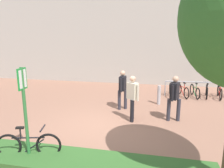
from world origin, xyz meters
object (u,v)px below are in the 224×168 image
(parking_sign_post, at_px, (24,101))
(person_suited_dark, at_px, (123,87))
(bollard_steel, at_px, (159,95))
(bike_at_sign, at_px, (29,145))
(person_shirt_blue, at_px, (132,95))
(bike_rack_cluster, at_px, (201,91))
(person_suited_navy, at_px, (174,96))

(parking_sign_post, height_order, person_suited_dark, parking_sign_post)
(bollard_steel, relative_size, person_suited_dark, 0.52)
(bike_at_sign, distance_m, person_suited_dark, 4.67)
(person_shirt_blue, height_order, person_suited_dark, same)
(bike_rack_cluster, xyz_separation_m, person_suited_navy, (-1.69, -3.69, 0.64))
(bollard_steel, height_order, person_shirt_blue, person_shirt_blue)
(person_shirt_blue, bearing_deg, bike_at_sign, -127.50)
(bike_at_sign, xyz_separation_m, person_shirt_blue, (2.34, 3.05, 0.63))
(parking_sign_post, xyz_separation_m, bollard_steel, (3.32, 5.37, -1.11))
(bike_rack_cluster, height_order, person_suited_navy, person_suited_navy)
(bike_at_sign, distance_m, person_suited_navy, 5.16)
(person_suited_dark, bearing_deg, bollard_steel, 33.10)
(bike_at_sign, height_order, person_suited_navy, person_suited_navy)
(bike_at_sign, bearing_deg, person_suited_dark, 67.38)
(bollard_steel, distance_m, person_shirt_blue, 2.52)
(bike_at_sign, relative_size, person_suited_navy, 0.96)
(parking_sign_post, height_order, person_suited_navy, parking_sign_post)
(parking_sign_post, relative_size, bike_at_sign, 1.45)
(bike_at_sign, xyz_separation_m, bollard_steel, (3.36, 5.30, 0.10))
(bike_at_sign, height_order, person_shirt_blue, person_shirt_blue)
(parking_sign_post, bearing_deg, person_suited_dark, 68.10)
(parking_sign_post, height_order, bollard_steel, parking_sign_post)
(bike_at_sign, height_order, bollard_steel, bollard_steel)
(person_suited_navy, bearing_deg, bike_at_sign, -139.08)
(bollard_steel, xyz_separation_m, person_suited_navy, (0.51, -1.95, 0.53))
(bike_at_sign, bearing_deg, person_shirt_blue, 52.50)
(bike_rack_cluster, bearing_deg, bollard_steel, -141.59)
(person_suited_dark, bearing_deg, person_suited_navy, -23.89)
(parking_sign_post, xyz_separation_m, person_suited_dark, (1.75, 4.35, -0.58))
(parking_sign_post, bearing_deg, person_suited_navy, 41.76)
(bike_rack_cluster, height_order, bollard_steel, bollard_steel)
(person_suited_navy, height_order, person_suited_dark, same)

